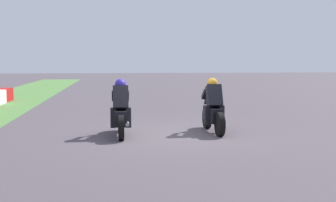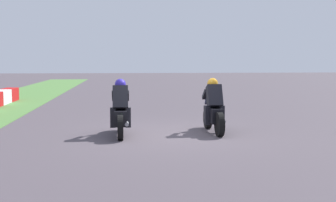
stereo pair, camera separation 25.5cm
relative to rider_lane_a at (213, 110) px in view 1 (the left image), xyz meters
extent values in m
plane|color=#4D444B|center=(-0.24, 1.28, -0.62)|extent=(120.00, 120.00, 0.00)
cube|color=red|center=(10.25, 8.01, -0.30)|extent=(1.47, 0.60, 0.64)
cylinder|color=black|center=(0.70, 0.02, -0.30)|extent=(0.64, 0.16, 0.64)
cylinder|color=black|center=(-0.70, -0.02, -0.30)|extent=(0.64, 0.16, 0.64)
cube|color=black|center=(0.00, 0.00, -0.12)|extent=(1.11, 0.35, 0.40)
ellipsoid|color=black|center=(0.10, 0.00, 0.18)|extent=(0.49, 0.31, 0.24)
cube|color=red|center=(-0.51, -0.01, -0.10)|extent=(0.06, 0.16, 0.08)
cylinder|color=#A5A5AD|center=(-0.34, -0.17, -0.25)|extent=(0.42, 0.11, 0.10)
cube|color=black|center=(-0.10, 0.00, 0.40)|extent=(0.49, 0.41, 0.66)
sphere|color=orange|center=(0.12, 0.00, 0.74)|extent=(0.31, 0.31, 0.30)
cube|color=slate|center=(0.50, 0.01, 0.22)|extent=(0.16, 0.26, 0.23)
cube|color=black|center=(-0.12, 0.20, -0.12)|extent=(0.18, 0.14, 0.52)
cube|color=black|center=(-0.11, -0.20, -0.12)|extent=(0.18, 0.14, 0.52)
cube|color=black|center=(0.28, 0.19, 0.42)|extent=(0.39, 0.11, 0.31)
cube|color=black|center=(0.29, -0.17, 0.42)|extent=(0.39, 0.11, 0.31)
cylinder|color=black|center=(0.45, 2.56, -0.30)|extent=(0.64, 0.14, 0.64)
cylinder|color=black|center=(-0.95, 2.57, -0.30)|extent=(0.64, 0.14, 0.64)
cube|color=black|center=(-0.25, 2.56, -0.12)|extent=(1.10, 0.33, 0.40)
ellipsoid|color=black|center=(-0.15, 2.56, 0.18)|extent=(0.48, 0.30, 0.24)
cube|color=red|center=(-0.76, 2.57, -0.10)|extent=(0.06, 0.16, 0.08)
cylinder|color=#A5A5AD|center=(-0.60, 2.41, -0.25)|extent=(0.42, 0.10, 0.10)
cube|color=black|center=(-0.35, 2.57, 0.40)|extent=(0.49, 0.40, 0.66)
sphere|color=#3125A2|center=(-0.13, 2.56, 0.74)|extent=(0.30, 0.30, 0.30)
cube|color=#64795B|center=(0.25, 2.56, 0.22)|extent=(0.16, 0.26, 0.23)
cube|color=black|center=(-0.36, 2.77, -0.12)|extent=(0.18, 0.14, 0.52)
cube|color=black|center=(-0.37, 2.37, -0.12)|extent=(0.18, 0.14, 0.52)
cube|color=black|center=(0.04, 2.74, 0.42)|extent=(0.39, 0.10, 0.31)
cube|color=black|center=(0.03, 2.38, 0.42)|extent=(0.39, 0.10, 0.31)
camera|label=1|loc=(-11.79, 2.79, 1.36)|focal=46.70mm
camera|label=2|loc=(-11.82, 2.54, 1.36)|focal=46.70mm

